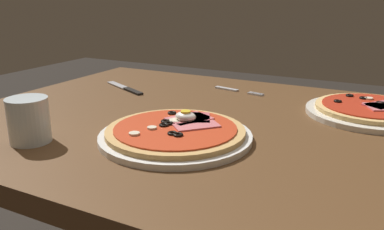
{
  "coord_description": "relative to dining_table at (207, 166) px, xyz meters",
  "views": [
    {
      "loc": [
        0.37,
        -0.78,
        1.0
      ],
      "look_at": [
        -0.0,
        -0.07,
        0.76
      ],
      "focal_mm": 37.91,
      "sensor_mm": 36.0,
      "label": 1
    }
  ],
  "objects": [
    {
      "name": "dining_table",
      "position": [
        0.0,
        0.0,
        0.0
      ],
      "size": [
        1.14,
        0.86,
        0.73
      ],
      "color": "brown",
      "rests_on": "ground"
    },
    {
      "name": "pizza_foreground",
      "position": [
        -0.0,
        -0.14,
        0.12
      ],
      "size": [
        0.3,
        0.3,
        0.05
      ],
      "color": "white",
      "rests_on": "dining_table"
    },
    {
      "name": "pizza_across_left",
      "position": [
        0.32,
        0.21,
        0.12
      ],
      "size": [
        0.29,
        0.29,
        0.03
      ],
      "color": "silver",
      "rests_on": "dining_table"
    },
    {
      "name": "water_glass_near",
      "position": [
        -0.24,
        -0.28,
        0.15
      ],
      "size": [
        0.08,
        0.08,
        0.09
      ],
      "color": "silver",
      "rests_on": "dining_table"
    },
    {
      "name": "fork",
      "position": [
        -0.05,
        0.28,
        0.12
      ],
      "size": [
        0.16,
        0.05,
        0.0
      ],
      "color": "silver",
      "rests_on": "dining_table"
    },
    {
      "name": "knife",
      "position": [
        -0.33,
        0.15,
        0.12
      ],
      "size": [
        0.18,
        0.1,
        0.01
      ],
      "color": "silver",
      "rests_on": "dining_table"
    }
  ]
}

